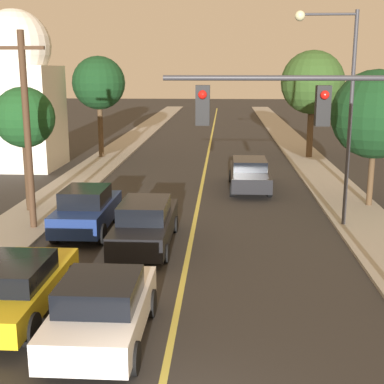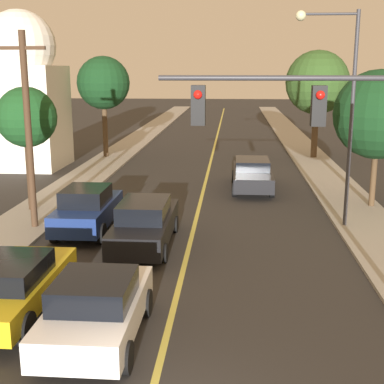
% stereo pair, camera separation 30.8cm
% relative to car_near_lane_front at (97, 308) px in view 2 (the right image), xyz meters
% --- Properties ---
extents(road_surface, '(10.59, 80.00, 0.01)m').
position_rel_car_near_lane_front_xyz_m(road_surface, '(1.48, 32.93, -0.77)').
color(road_surface, '#2D2B28').
rests_on(road_surface, ground).
extents(sidewalk_left, '(2.50, 80.00, 0.12)m').
position_rel_car_near_lane_front_xyz_m(sidewalk_left, '(-5.06, 32.93, -0.71)').
color(sidewalk_left, '#9E998E').
rests_on(sidewalk_left, ground).
extents(sidewalk_right, '(2.50, 80.00, 0.12)m').
position_rel_car_near_lane_front_xyz_m(sidewalk_right, '(8.03, 32.93, -0.71)').
color(sidewalk_right, '#9E998E').
rests_on(sidewalk_right, ground).
extents(car_near_lane_front, '(1.96, 4.05, 1.51)m').
position_rel_car_near_lane_front_xyz_m(car_near_lane_front, '(0.00, 0.00, 0.00)').
color(car_near_lane_front, white).
rests_on(car_near_lane_front, ground).
extents(car_near_lane_second, '(1.86, 5.04, 1.60)m').
position_rel_car_near_lane_front_xyz_m(car_near_lane_second, '(-0.00, 6.48, 0.03)').
color(car_near_lane_second, black).
rests_on(car_near_lane_second, ground).
extents(car_outer_lane_front, '(1.91, 4.56, 1.45)m').
position_rel_car_near_lane_front_xyz_m(car_outer_lane_front, '(-2.33, 1.08, -0.00)').
color(car_outer_lane_front, gold).
rests_on(car_outer_lane_front, ground).
extents(car_outer_lane_second, '(1.84, 4.29, 1.69)m').
position_rel_car_near_lane_front_xyz_m(car_outer_lane_second, '(-2.33, 7.85, 0.09)').
color(car_outer_lane_second, navy).
rests_on(car_outer_lane_second, ground).
extents(car_far_oncoming, '(1.97, 5.19, 1.49)m').
position_rel_car_near_lane_front_xyz_m(car_far_oncoming, '(3.86, 15.51, -0.00)').
color(car_far_oncoming, black).
rests_on(car_far_oncoming, ground).
extents(traffic_signal_mast, '(6.07, 0.42, 5.76)m').
position_rel_car_near_lane_front_xyz_m(traffic_signal_mast, '(5.13, 1.70, 3.53)').
color(traffic_signal_mast, '#333338').
rests_on(traffic_signal_mast, ground).
extents(streetlamp_right, '(2.21, 0.36, 7.71)m').
position_rel_car_near_lane_front_xyz_m(streetlamp_right, '(6.63, 9.14, 4.27)').
color(streetlamp_right, '#333338').
rests_on(streetlamp_right, ground).
extents(utility_pole_left, '(1.60, 0.24, 7.01)m').
position_rel_car_near_lane_front_xyz_m(utility_pole_left, '(-4.41, 8.06, 3.01)').
color(utility_pole_left, '#422D1E').
rests_on(utility_pole_left, ground).
extents(tree_left_near, '(2.43, 2.43, 5.03)m').
position_rel_car_near_lane_front_xyz_m(tree_left_near, '(-5.41, 10.49, 3.11)').
color(tree_left_near, '#3D2B1C').
rests_on(tree_left_near, ground).
extents(tree_left_far, '(3.42, 3.42, 6.53)m').
position_rel_car_near_lane_front_xyz_m(tree_left_far, '(-5.56, 24.29, 4.14)').
color(tree_left_far, '#4C3823').
rests_on(tree_left_far, ground).
extents(tree_right_near, '(3.68, 3.68, 5.71)m').
position_rel_car_near_lane_front_xyz_m(tree_right_near, '(8.84, 12.14, 3.21)').
color(tree_right_near, '#4C3823').
rests_on(tree_right_near, ground).
extents(tree_right_far, '(4.08, 4.08, 6.90)m').
position_rel_car_near_lane_front_xyz_m(tree_right_far, '(8.24, 25.03, 4.18)').
color(tree_right_far, '#4C3823').
rests_on(tree_right_far, ground).
extents(domed_building_left, '(4.40, 4.40, 9.18)m').
position_rel_car_near_lane_front_xyz_m(domed_building_left, '(-9.51, 20.66, 3.76)').
color(domed_building_left, silver).
rests_on(domed_building_left, ground).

